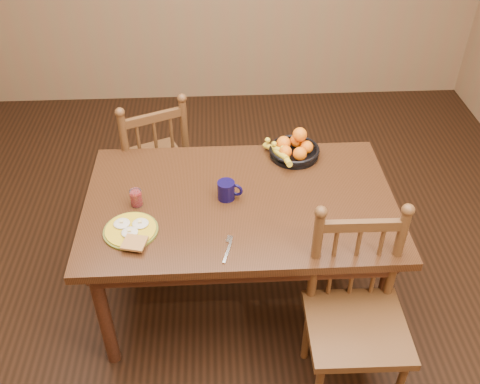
{
  "coord_description": "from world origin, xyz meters",
  "views": [
    {
      "loc": [
        -0.11,
        -2.13,
        2.5
      ],
      "look_at": [
        0.0,
        0.0,
        0.8
      ],
      "focal_mm": 40.0,
      "sensor_mm": 36.0,
      "label": 1
    }
  ],
  "objects_px": {
    "dining_table": "(240,212)",
    "breakfast_plate": "(131,230)",
    "chair_near": "(356,317)",
    "fruit_bowl": "(293,149)",
    "chair_far": "(152,164)",
    "coffee_mug": "(227,190)"
  },
  "relations": [
    {
      "from": "breakfast_plate",
      "to": "fruit_bowl",
      "type": "relative_size",
      "value": 0.92
    },
    {
      "from": "breakfast_plate",
      "to": "fruit_bowl",
      "type": "height_order",
      "value": "fruit_bowl"
    },
    {
      "from": "chair_near",
      "to": "breakfast_plate",
      "type": "xyz_separation_m",
      "value": [
        -1.04,
        0.36,
        0.27
      ]
    },
    {
      "from": "coffee_mug",
      "to": "fruit_bowl",
      "type": "bearing_deg",
      "value": 42.92
    },
    {
      "from": "dining_table",
      "to": "breakfast_plate",
      "type": "distance_m",
      "value": 0.59
    },
    {
      "from": "dining_table",
      "to": "breakfast_plate",
      "type": "height_order",
      "value": "breakfast_plate"
    },
    {
      "from": "chair_near",
      "to": "fruit_bowl",
      "type": "height_order",
      "value": "chair_near"
    },
    {
      "from": "chair_far",
      "to": "chair_near",
      "type": "distance_m",
      "value": 1.66
    },
    {
      "from": "fruit_bowl",
      "to": "dining_table",
      "type": "bearing_deg",
      "value": -130.47
    },
    {
      "from": "breakfast_plate",
      "to": "fruit_bowl",
      "type": "bearing_deg",
      "value": 34.93
    },
    {
      "from": "dining_table",
      "to": "breakfast_plate",
      "type": "xyz_separation_m",
      "value": [
        -0.53,
        -0.22,
        0.1
      ]
    },
    {
      "from": "dining_table",
      "to": "chair_near",
      "type": "height_order",
      "value": "chair_near"
    },
    {
      "from": "chair_near",
      "to": "coffee_mug",
      "type": "distance_m",
      "value": 0.88
    },
    {
      "from": "dining_table",
      "to": "chair_far",
      "type": "relative_size",
      "value": 1.61
    },
    {
      "from": "chair_far",
      "to": "fruit_bowl",
      "type": "bearing_deg",
      "value": 135.84
    },
    {
      "from": "chair_far",
      "to": "chair_near",
      "type": "xyz_separation_m",
      "value": [
        1.04,
        -1.29,
        0.01
      ]
    },
    {
      "from": "chair_near",
      "to": "fruit_bowl",
      "type": "bearing_deg",
      "value": 101.81
    },
    {
      "from": "dining_table",
      "to": "chair_near",
      "type": "bearing_deg",
      "value": -48.69
    },
    {
      "from": "coffee_mug",
      "to": "chair_far",
      "type": "bearing_deg",
      "value": 123.99
    },
    {
      "from": "dining_table",
      "to": "coffee_mug",
      "type": "distance_m",
      "value": 0.15
    },
    {
      "from": "chair_near",
      "to": "fruit_bowl",
      "type": "xyz_separation_m",
      "value": [
        -0.19,
        0.96,
        0.3
      ]
    },
    {
      "from": "breakfast_plate",
      "to": "dining_table",
      "type": "bearing_deg",
      "value": 22.35
    }
  ]
}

